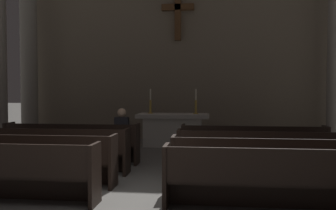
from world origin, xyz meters
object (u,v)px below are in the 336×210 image
at_px(pew_left_row_3, 53,150).
at_px(pew_right_row_1, 276,179).
at_px(pew_right_row_2, 266,165).
at_px(lone_worshipper, 123,135).
at_px(candlestick_right, 196,106).
at_px(pew_left_row_4, 72,143).
at_px(pew_left_row_2, 29,159).
at_px(candlestick_left, 150,105).
at_px(pew_right_row_3, 259,154).
at_px(pew_right_row_4, 253,146).
at_px(column_left_fourth, 29,36).
at_px(altar, 173,129).

xyz_separation_m(pew_left_row_3, pew_right_row_1, (4.26, -2.16, 0.00)).
relative_size(pew_right_row_2, lone_worshipper, 2.45).
distance_m(pew_right_row_1, candlestick_right, 6.39).
bearing_deg(lone_worshipper, pew_left_row_4, -178.24).
bearing_deg(pew_left_row_3, candlestick_right, 54.86).
bearing_deg(pew_right_row_2, lone_worshipper, 143.93).
xyz_separation_m(pew_left_row_2, pew_left_row_3, (0.00, 1.08, 0.00)).
bearing_deg(candlestick_left, pew_right_row_3, -54.86).
relative_size(pew_left_row_3, lone_worshipper, 2.45).
bearing_deg(pew_right_row_3, pew_right_row_4, 90.00).
bearing_deg(pew_left_row_4, candlestick_left, 64.06).
xyz_separation_m(pew_right_row_4, candlestick_left, (-2.83, 2.94, 0.78)).
relative_size(pew_left_row_2, lone_worshipper, 2.45).
distance_m(pew_left_row_3, column_left_fourth, 6.45).
distance_m(pew_left_row_4, lone_worshipper, 1.26).
xyz_separation_m(pew_right_row_1, lone_worshipper, (-3.02, 3.28, 0.22)).
distance_m(pew_right_row_2, pew_right_row_4, 2.16).
xyz_separation_m(pew_right_row_3, candlestick_right, (-1.43, 4.02, 0.78)).
xyz_separation_m(pew_right_row_1, pew_right_row_2, (0.00, 1.08, 0.00)).
xyz_separation_m(pew_right_row_4, column_left_fourth, (-7.17, 3.77, 3.10)).
xyz_separation_m(pew_right_row_3, candlestick_left, (-2.83, 4.02, 0.78)).
relative_size(candlestick_right, lone_worshipper, 0.58).
bearing_deg(candlestick_left, altar, 0.00).
relative_size(altar, candlestick_left, 2.90).
distance_m(pew_right_row_1, column_left_fourth, 10.50).
bearing_deg(pew_left_row_2, pew_right_row_2, 0.00).
relative_size(pew_left_row_3, pew_right_row_3, 1.00).
distance_m(pew_right_row_3, lone_worshipper, 3.23).
relative_size(pew_right_row_3, candlestick_left, 4.26).
distance_m(pew_right_row_3, altar, 4.55).
xyz_separation_m(pew_left_row_3, lone_worshipper, (1.24, 1.12, 0.22)).
relative_size(column_left_fourth, candlestick_left, 9.64).
distance_m(pew_left_row_2, pew_right_row_3, 4.40).
xyz_separation_m(pew_left_row_3, candlestick_left, (1.43, 4.02, 0.78)).
height_order(pew_left_row_4, pew_right_row_1, same).
bearing_deg(pew_left_row_3, pew_left_row_4, 90.00).
xyz_separation_m(pew_right_row_3, altar, (-2.13, 4.02, 0.06)).
bearing_deg(pew_right_row_2, column_left_fourth, 140.40).
height_order(pew_right_row_3, column_left_fourth, column_left_fourth).
relative_size(pew_left_row_3, altar, 1.47).
xyz_separation_m(altar, lone_worshipper, (-0.89, -2.90, 0.16)).
height_order(pew_left_row_2, pew_right_row_1, same).
distance_m(candlestick_left, candlestick_right, 1.40).
distance_m(pew_right_row_4, lone_worshipper, 3.03).
height_order(altar, lone_worshipper, lone_worshipper).
bearing_deg(lone_worshipper, pew_right_row_4, -0.72).
relative_size(pew_left_row_4, pew_right_row_3, 1.00).
height_order(pew_left_row_2, altar, altar).
bearing_deg(pew_right_row_3, pew_left_row_2, -165.76).
distance_m(pew_left_row_2, candlestick_right, 5.89).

